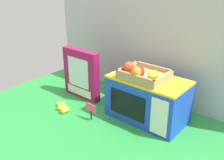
{
  "coord_description": "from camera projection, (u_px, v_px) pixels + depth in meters",
  "views": [
    {
      "loc": [
        0.82,
        -1.09,
        0.8
      ],
      "look_at": [
        -0.11,
        0.02,
        0.18
      ],
      "focal_mm": 41.67,
      "sensor_mm": 36.0,
      "label": 1
    }
  ],
  "objects": [
    {
      "name": "ground_plane",
      "position": [
        124.0,
        113.0,
        1.56
      ],
      "size": [
        1.7,
        1.7,
        0.0
      ],
      "primitive_type": "plane",
      "color": "green",
      "rests_on": "ground"
    },
    {
      "name": "display_back_panel",
      "position": [
        153.0,
        46.0,
        1.63
      ],
      "size": [
        1.61,
        0.03,
        0.7
      ],
      "primitive_type": "cube",
      "color": "#B7BABF",
      "rests_on": "ground"
    },
    {
      "name": "toy_microwave",
      "position": [
        148.0,
        99.0,
        1.46
      ],
      "size": [
        0.43,
        0.25,
        0.25
      ],
      "color": "blue",
      "rests_on": "ground"
    },
    {
      "name": "food_groups_crate",
      "position": [
        142.0,
        74.0,
        1.39
      ],
      "size": [
        0.24,
        0.2,
        0.09
      ],
      "color": "tan",
      "rests_on": "toy_microwave"
    },
    {
      "name": "cookie_set_box",
      "position": [
        81.0,
        74.0,
        1.7
      ],
      "size": [
        0.28,
        0.05,
        0.33
      ],
      "color": "#99144C",
      "rests_on": "ground"
    },
    {
      "name": "price_sign",
      "position": [
        91.0,
        109.0,
        1.47
      ],
      "size": [
        0.07,
        0.01,
        0.1
      ],
      "color": "black",
      "rests_on": "ground"
    },
    {
      "name": "loose_toy_banana",
      "position": [
        63.0,
        107.0,
        1.59
      ],
      "size": [
        0.12,
        0.09,
        0.03
      ],
      "color": "yellow",
      "rests_on": "ground"
    }
  ]
}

